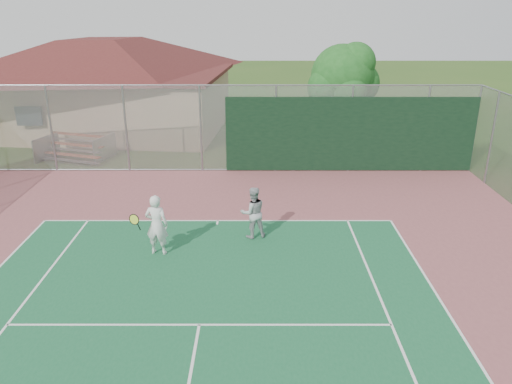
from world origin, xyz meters
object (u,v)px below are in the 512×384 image
(clubhouse, at_px, (105,76))
(player_grey_back, at_px, (253,213))
(player_white_front, at_px, (156,225))
(bleachers, at_px, (75,147))
(tree, at_px, (344,78))

(clubhouse, distance_m, player_grey_back, 15.81)
(clubhouse, distance_m, player_white_front, 15.64)
(clubhouse, bearing_deg, bleachers, -83.96)
(bleachers, distance_m, player_grey_back, 11.19)
(bleachers, distance_m, player_white_front, 10.43)
(clubhouse, xyz_separation_m, player_grey_back, (7.93, -13.51, -2.12))
(bleachers, height_order, player_white_front, player_white_front)
(tree, bearing_deg, player_grey_back, -111.98)
(clubhouse, xyz_separation_m, tree, (12.13, -3.11, 0.30))
(tree, relative_size, player_grey_back, 3.14)
(tree, bearing_deg, player_white_front, -120.69)
(clubhouse, xyz_separation_m, player_white_front, (5.33, -14.56, -2.03))
(clubhouse, relative_size, player_white_front, 8.19)
(tree, xyz_separation_m, player_white_front, (-6.80, -11.45, -2.33))
(clubhouse, distance_m, bleachers, 6.06)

